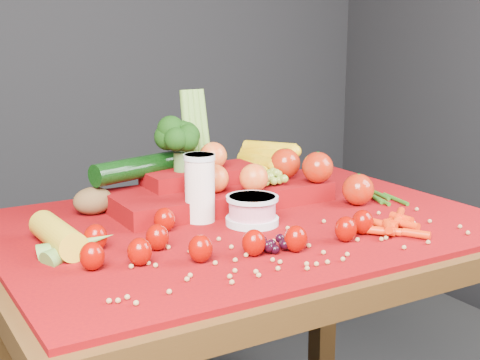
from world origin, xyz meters
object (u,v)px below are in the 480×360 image
table (245,268)px  yogurt_bowl (252,209)px  produce_mound (226,179)px  milk_glass (200,185)px

table → yogurt_bowl: size_ratio=9.66×
table → produce_mound: bearing=75.1°
produce_mound → yogurt_bowl: bearing=-102.1°
yogurt_bowl → table: bearing=94.5°
milk_glass → produce_mound: size_ratio=0.24×
milk_glass → produce_mound: bearing=40.4°
table → produce_mound: 0.23m
milk_glass → yogurt_bowl: size_ratio=1.30×
table → yogurt_bowl: yogurt_bowl is taller
milk_glass → produce_mound: produce_mound is taller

